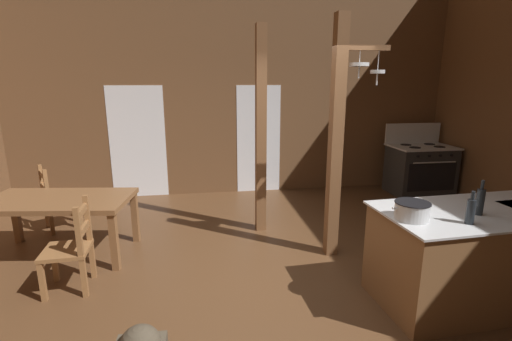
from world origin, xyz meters
The scene contains 15 objects.
ground_plane centered at (0.00, 0.00, -0.05)m, with size 9.00×7.86×0.10m, color brown.
wall_back centered at (0.00, 3.60, 2.25)m, with size 9.00×0.14×4.50m, color brown.
glazed_door_back_left centered at (-1.84, 3.53, 1.02)m, with size 1.00×0.01×2.05m, color white.
glazed_panel_back_right centered at (0.41, 3.53, 1.02)m, with size 0.84×0.01×2.05m, color white.
kitchen_island centered at (2.00, -0.47, 0.47)m, with size 2.21×1.07×0.94m.
stove_range centered at (3.45, 2.88, 0.48)m, with size 1.14×0.82×1.32m.
support_post_with_pot_rack centered at (0.89, 0.70, 1.52)m, with size 0.65×0.22×2.85m.
support_post_center centered at (0.12, 1.60, 1.42)m, with size 0.14×0.14×2.85m.
dining_table centered at (-2.45, 1.18, 0.65)m, with size 1.81×1.12×0.74m.
ladderback_chair_near_window centered at (-2.80, 2.08, 0.45)m, with size 0.60×0.60×0.95m.
ladderback_chair_by_post centered at (-2.06, 0.35, 0.45)m, with size 0.46×0.46×0.95m.
stockpot_on_counter centered at (1.09, -0.59, 1.02)m, with size 0.37×0.30×0.16m.
mixing_bowl_on_counter centered at (1.26, -0.38, 0.98)m, with size 0.21×0.21×0.07m.
bottle_tall_on_counter centered at (1.75, -0.58, 1.07)m, with size 0.07×0.07×0.32m.
bottle_short_on_counter centered at (1.52, -0.76, 1.05)m, with size 0.07×0.07×0.29m.
Camera 1 is at (-0.72, -3.33, 2.11)m, focal length 25.46 mm.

